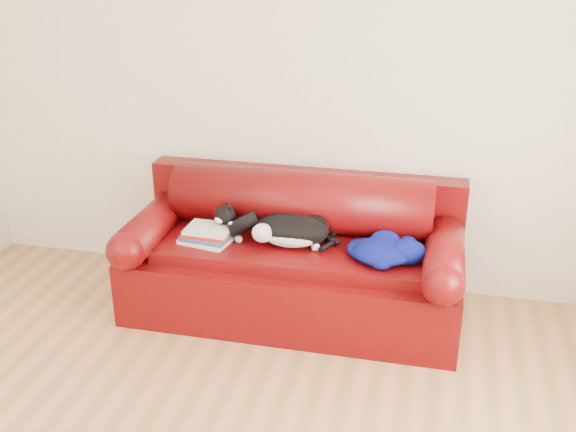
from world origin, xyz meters
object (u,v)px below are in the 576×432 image
Objects in this scene: sofa_base at (293,279)px; cat at (290,231)px; book_stack at (208,234)px; blanket at (385,250)px.

sofa_base is 3.09× the size of cat.
book_stack reaches higher than sofa_base.
book_stack is 0.52m from cat.
cat is (0.51, 0.07, 0.04)m from book_stack.
book_stack is (-0.52, -0.11, 0.31)m from sofa_base.
blanket reaches higher than sofa_base.
blanket is at bearing 0.23° from book_stack.
sofa_base is 6.14× the size of book_stack.
sofa_base is 0.68m from blanket.
book_stack is at bearing 165.72° from cat.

